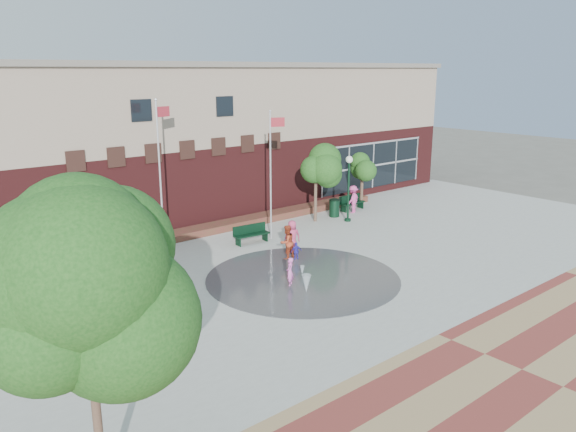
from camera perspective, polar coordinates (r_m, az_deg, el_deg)
ground at (r=22.50m, az=6.63°, el=-8.42°), size 120.00×120.00×0.00m
plaza_concrete at (r=25.19m, az=0.00°, el=-5.72°), size 46.00×18.00×0.01m
paver_band at (r=18.91m, az=22.67°, el=-14.23°), size 46.00×6.00×0.01m
splash_pad at (r=24.49m, az=1.51°, el=-6.34°), size 8.40×8.40×0.01m
library_building at (r=35.28m, az=-14.33°, el=7.49°), size 44.40×10.40×9.20m
flower_bed at (r=31.11m, az=-9.03°, el=-1.91°), size 26.00×1.20×0.40m
flagpole_left at (r=28.20m, az=-12.85°, el=4.87°), size 0.86×0.25×7.47m
flagpole_right at (r=29.18m, az=-1.71°, el=4.84°), size 0.78×0.38×6.80m
lamp_right at (r=33.08m, az=6.19°, el=3.54°), size 0.42×0.42×3.93m
bench_left at (r=26.80m, az=-21.57°, el=-4.81°), size 1.97×0.55×0.99m
bench_mid at (r=29.22m, az=-3.73°, el=-2.20°), size 1.99×0.73×0.98m
bench_right at (r=36.25m, az=6.50°, el=1.07°), size 1.96×0.60×0.98m
trash_can at (r=34.47m, az=4.73°, el=0.81°), size 0.66×0.66×1.09m
tree_big_left at (r=11.42m, az=-20.11°, el=-5.58°), size 4.38×4.38×7.00m
tree_mid at (r=32.77m, az=2.85°, el=4.97°), size 2.66×2.66×4.49m
tree_small_right at (r=36.52m, az=7.57°, el=4.77°), size 2.07×2.07×3.53m
water_jet_a at (r=22.92m, az=1.87°, el=-7.87°), size 0.39×0.39×0.76m
water_jet_b at (r=24.71m, az=1.45°, el=-6.15°), size 0.20×0.20×0.45m
child_splash at (r=23.44m, az=0.19°, el=-5.71°), size 0.54×0.51×1.24m
adult_red at (r=26.66m, az=-0.11°, el=-2.68°), size 0.86×0.69×1.66m
adult_pink at (r=27.49m, az=0.43°, el=-2.14°), size 0.96×0.83×1.66m
child_blue at (r=26.59m, az=0.86°, el=-3.61°), size 0.56×0.40×0.89m
person_bench at (r=35.49m, az=6.62°, el=1.70°), size 1.26×0.94×1.75m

